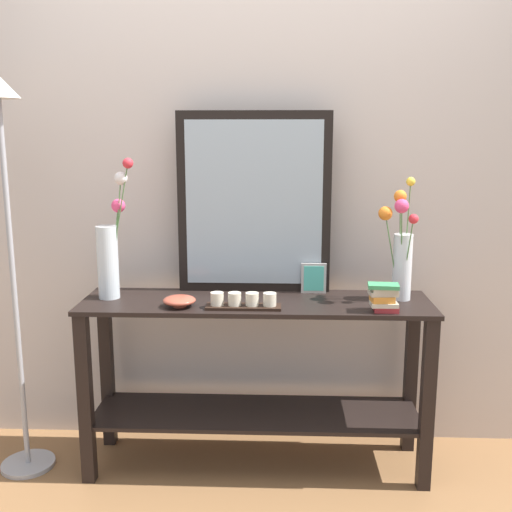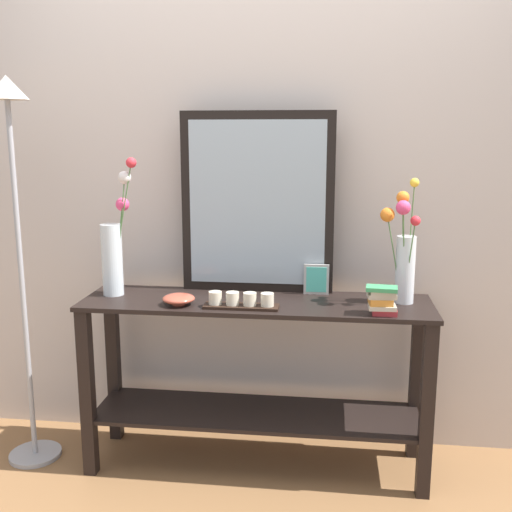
% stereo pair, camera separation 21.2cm
% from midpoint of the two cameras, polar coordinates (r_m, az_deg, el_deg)
% --- Properties ---
extents(ground_plane, '(7.00, 6.00, 0.02)m').
position_cam_midpoint_polar(ground_plane, '(2.98, 2.16, -19.21)').
color(ground_plane, brown).
extents(wall_back, '(6.40, 0.08, 2.70)m').
position_cam_midpoint_polar(wall_back, '(2.89, 2.92, 8.30)').
color(wall_back, beige).
rests_on(wall_back, ground).
extents(console_table, '(1.54, 0.41, 0.79)m').
position_cam_midpoint_polar(console_table, '(2.75, 2.24, -10.08)').
color(console_table, black).
rests_on(console_table, ground).
extents(mirror_leaning, '(0.70, 0.03, 0.82)m').
position_cam_midpoint_polar(mirror_leaning, '(2.75, 2.33, 5.00)').
color(mirror_leaning, black).
rests_on(mirror_leaning, console_table).
extents(tall_vase_left, '(0.18, 0.10, 0.62)m').
position_cam_midpoint_polar(tall_vase_left, '(2.76, -11.15, 0.64)').
color(tall_vase_left, silver).
rests_on(tall_vase_left, console_table).
extents(vase_right, '(0.16, 0.15, 0.54)m').
position_cam_midpoint_polar(vase_right, '(2.68, 16.03, 0.23)').
color(vase_right, silver).
rests_on(vase_right, console_table).
extents(candle_tray, '(0.32, 0.09, 0.07)m').
position_cam_midpoint_polar(candle_tray, '(2.55, 0.98, -4.33)').
color(candle_tray, black).
rests_on(candle_tray, console_table).
extents(picture_frame_small, '(0.12, 0.01, 0.14)m').
position_cam_midpoint_polar(picture_frame_small, '(2.77, 7.92, -2.22)').
color(picture_frame_small, '#B7B2AD').
rests_on(picture_frame_small, console_table).
extents(decorative_bowl, '(0.14, 0.14, 0.05)m').
position_cam_midpoint_polar(decorative_bowl, '(2.60, -5.00, -4.07)').
color(decorative_bowl, '#B24C38').
rests_on(decorative_bowl, console_table).
extents(book_stack, '(0.13, 0.10, 0.12)m').
position_cam_midpoint_polar(book_stack, '(2.52, 14.23, -4.05)').
color(book_stack, '#C63338').
rests_on(book_stack, console_table).
extents(floor_lamp, '(0.24, 0.24, 1.75)m').
position_cam_midpoint_polar(floor_lamp, '(2.81, -19.75, 4.14)').
color(floor_lamp, '#9E9EA3').
rests_on(floor_lamp, ground).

